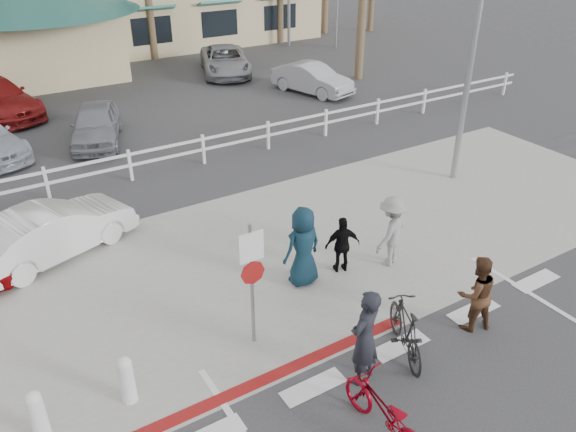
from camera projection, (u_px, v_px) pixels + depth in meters
ground at (422, 365)px, 10.24m from camera, size 140.00×140.00×0.00m
sidewalk_plaza at (292, 252)px, 13.59m from camera, size 22.00×7.00×0.01m
cross_street at (220, 190)px, 16.56m from camera, size 40.00×5.00×0.01m
parking_lot at (122, 105)px, 23.63m from camera, size 50.00×16.00×0.01m
curb_red at (246, 388)px, 9.75m from camera, size 7.00×0.25×0.02m
rail_fence at (206, 149)px, 18.04m from camera, size 29.40×0.16×1.00m
sign_post at (252, 279)px, 10.12m from camera, size 0.50×0.10×2.90m
bollard_0 at (127, 380)px, 9.29m from camera, size 0.26×0.26×0.95m
bollard_1 at (38, 415)px, 8.65m from camera, size 0.26×0.26×0.95m
streetlight_0 at (477, 26)px, 15.14m from camera, size 0.60×2.00×9.00m
bike_red at (385, 413)px, 8.66m from camera, size 0.75×1.89×0.98m
rider_red at (365, 338)px, 9.49m from camera, size 0.80×0.66×1.89m
bike_black at (406, 330)px, 10.29m from camera, size 1.19×1.84×1.08m
rider_black at (476, 294)px, 10.80m from camera, size 0.94×0.82×1.62m
pedestrian_a at (391, 232)px, 12.75m from camera, size 1.27×1.02×1.72m
pedestrian_child at (342, 245)px, 12.58m from camera, size 0.87×0.57×1.38m
pedestrian_b at (303, 247)px, 12.07m from camera, size 0.95×0.66×1.85m
car_white_sedan at (53, 231)px, 13.21m from camera, size 4.12×2.58×1.28m
lot_car_2 at (96, 124)px, 19.59m from camera, size 2.76×4.18×1.32m
lot_car_3 at (312, 79)px, 24.83m from camera, size 2.38×4.10×1.28m
lot_car_5 at (225, 61)px, 27.64m from camera, size 3.68×5.20×1.32m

